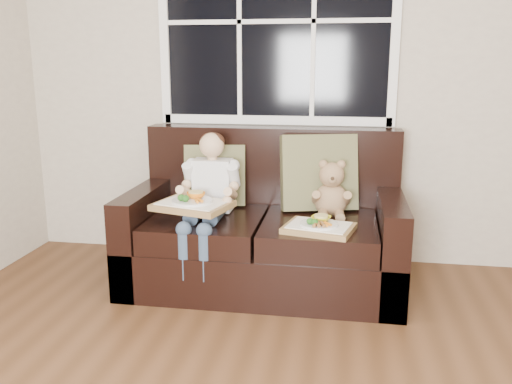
% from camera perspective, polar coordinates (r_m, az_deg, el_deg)
% --- Properties ---
extents(window_back, '(1.62, 0.04, 1.37)m').
position_cam_1_polar(window_back, '(3.79, 2.16, 17.50)').
color(window_back, black).
rests_on(window_back, room_walls).
extents(loveseat, '(1.70, 0.92, 0.96)m').
position_cam_1_polar(loveseat, '(3.49, 1.01, -4.45)').
color(loveseat, black).
rests_on(loveseat, ground).
extents(pillow_left, '(0.43, 0.25, 0.41)m').
position_cam_1_polar(pillow_left, '(3.62, -4.33, 1.75)').
color(pillow_left, '#64643E').
rests_on(pillow_left, loveseat).
extents(pillow_right, '(0.52, 0.34, 0.50)m').
position_cam_1_polar(pillow_right, '(3.51, 6.62, 2.03)').
color(pillow_right, '#64643E').
rests_on(pillow_right, loveseat).
extents(child, '(0.35, 0.58, 0.79)m').
position_cam_1_polar(child, '(3.36, -4.95, 0.41)').
color(child, silver).
rests_on(child, loveseat).
extents(teddy_bear, '(0.22, 0.28, 0.37)m').
position_cam_1_polar(teddy_bear, '(3.40, 7.91, -0.08)').
color(teddy_bear, '#9B7C52').
rests_on(teddy_bear, loveseat).
extents(tray_left, '(0.49, 0.42, 0.10)m').
position_cam_1_polar(tray_left, '(3.21, -6.65, -1.22)').
color(tray_left, olive).
rests_on(tray_left, child).
extents(tray_right, '(0.43, 0.37, 0.09)m').
position_cam_1_polar(tray_right, '(3.10, 6.66, -3.62)').
color(tray_right, olive).
rests_on(tray_right, loveseat).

